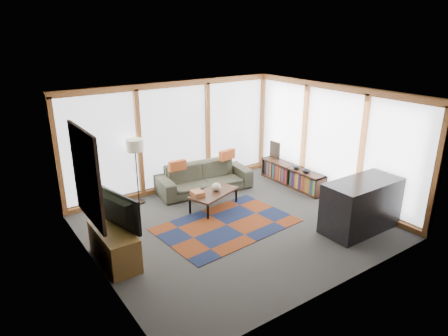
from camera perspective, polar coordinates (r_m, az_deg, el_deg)
ground at (r=8.11m, az=1.63°, el=-8.13°), size 5.50×5.50×0.00m
room_envelope at (r=8.23m, az=2.19°, el=3.86°), size 5.52×5.02×2.62m
rug at (r=8.10m, az=0.40°, el=-8.13°), size 2.80×1.93×0.01m
sofa at (r=9.62m, az=-2.86°, el=-1.39°), size 2.35×1.15×0.66m
pillow_left at (r=9.17m, az=-6.67°, el=0.37°), size 0.41×0.13×0.23m
pillow_right at (r=9.84m, az=0.43°, el=1.91°), size 0.45×0.19×0.24m
floor_lamp at (r=9.01m, az=-12.36°, el=-0.54°), size 0.37×0.37×1.48m
coffee_table at (r=8.76m, az=-1.48°, el=-4.57°), size 1.25×0.91×0.37m
book_stack at (r=8.51m, az=-3.82°, el=-3.62°), size 0.24×0.30×0.10m
vase at (r=8.70m, az=-1.11°, el=-2.73°), size 0.22×0.22×0.18m
bookshelf at (r=10.11m, az=9.66°, el=-1.11°), size 0.36×1.96×0.49m
bowl_a at (r=9.66m, az=11.72°, el=-0.37°), size 0.25×0.25×0.10m
bowl_b at (r=9.86m, az=10.33°, el=0.10°), size 0.20×0.20×0.09m
shelf_picture at (r=10.55m, az=7.28°, el=2.58°), size 0.06×0.34×0.44m
tv_console at (r=7.06m, az=-15.41°, el=-10.68°), size 0.50×1.19×0.60m
television at (r=6.81m, az=-15.40°, el=-6.11°), size 0.39×1.06×0.61m
bar_counter at (r=8.19m, az=19.00°, el=-5.08°), size 1.59×0.75×1.01m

